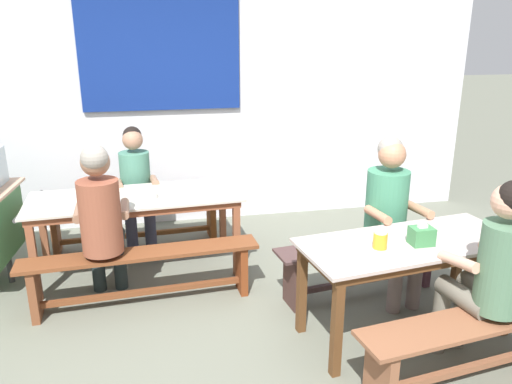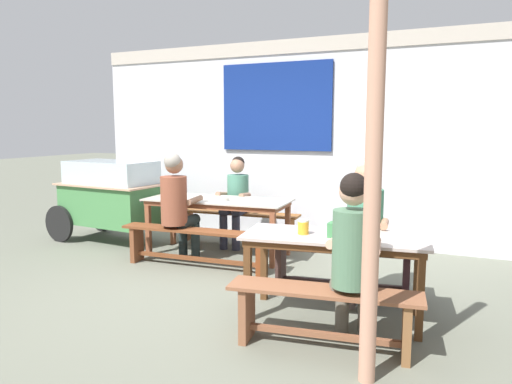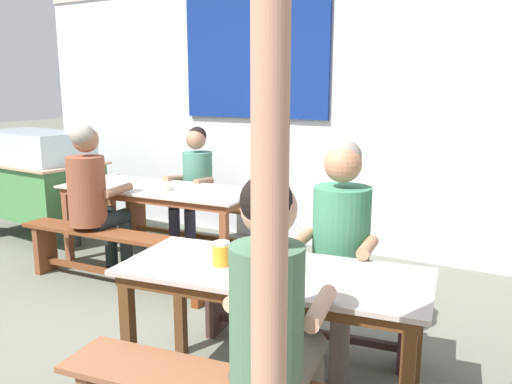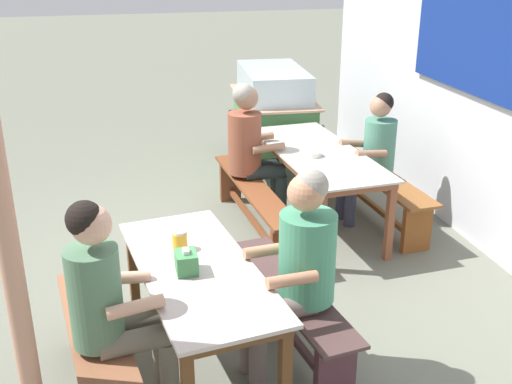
% 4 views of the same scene
% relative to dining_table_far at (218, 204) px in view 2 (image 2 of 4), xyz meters
% --- Properties ---
extents(ground_plane, '(40.00, 40.00, 0.00)m').
position_rel_dining_table_far_xyz_m(ground_plane, '(0.64, -1.21, -0.66)').
color(ground_plane, '#646758').
extents(backdrop_wall, '(6.59, 0.23, 2.88)m').
position_rel_dining_table_far_xyz_m(backdrop_wall, '(0.63, 1.29, 0.85)').
color(backdrop_wall, silver).
rests_on(backdrop_wall, ground_plane).
extents(dining_table_far, '(1.89, 0.85, 0.73)m').
position_rel_dining_table_far_xyz_m(dining_table_far, '(0.00, 0.00, 0.00)').
color(dining_table_far, '#BBB4A5').
rests_on(dining_table_far, ground_plane).
extents(dining_table_near, '(1.62, 0.85, 0.73)m').
position_rel_dining_table_far_xyz_m(dining_table_near, '(1.90, -1.41, -0.01)').
color(dining_table_near, '#BCACA5').
rests_on(dining_table_near, ground_plane).
extents(bench_far_back, '(1.82, 0.43, 0.46)m').
position_rel_dining_table_far_xyz_m(bench_far_back, '(-0.04, 0.62, -0.35)').
color(bench_far_back, brown).
rests_on(bench_far_back, ground_plane).
extents(bench_far_front, '(1.88, 0.37, 0.46)m').
position_rel_dining_table_far_xyz_m(bench_far_front, '(0.04, -0.62, -0.34)').
color(bench_far_front, brown).
rests_on(bench_far_front, ground_plane).
extents(bench_near_back, '(1.49, 0.49, 0.46)m').
position_rel_dining_table_far_xyz_m(bench_near_back, '(1.82, -0.80, -0.36)').
color(bench_near_back, '#45302E').
rests_on(bench_near_back, ground_plane).
extents(bench_near_front, '(1.45, 0.50, 0.46)m').
position_rel_dining_table_far_xyz_m(bench_near_front, '(1.98, -2.02, -0.35)').
color(bench_near_front, brown).
rests_on(bench_near_front, ground_plane).
extents(food_cart, '(1.87, 0.98, 1.17)m').
position_rel_dining_table_far_xyz_m(food_cart, '(-1.78, 0.06, 0.02)').
color(food_cart, '#448147').
rests_on(food_cart, ground_plane).
extents(person_center_facing, '(0.43, 0.53, 1.24)m').
position_rel_dining_table_far_xyz_m(person_center_facing, '(-0.01, 0.54, 0.04)').
color(person_center_facing, '#35374B').
rests_on(person_center_facing, ground_plane).
extents(person_near_front, '(0.43, 0.56, 1.33)m').
position_rel_dining_table_far_xyz_m(person_near_front, '(2.17, -1.92, 0.09)').
color(person_near_front, '#6A6558').
rests_on(person_near_front, ground_plane).
extents(person_left_back_turned, '(0.43, 0.55, 1.35)m').
position_rel_dining_table_far_xyz_m(person_left_back_turned, '(-0.24, -0.57, 0.11)').
color(person_left_back_turned, '#1F2828').
rests_on(person_left_back_turned, ground_plane).
extents(person_right_near_table, '(0.48, 0.58, 1.34)m').
position_rel_dining_table_far_xyz_m(person_right_near_table, '(2.03, -0.83, 0.10)').
color(person_right_near_table, '#6A5A55').
rests_on(person_right_near_table, ground_plane).
extents(tissue_box, '(0.15, 0.12, 0.15)m').
position_rel_dining_table_far_xyz_m(tissue_box, '(1.94, -1.48, 0.13)').
color(tissue_box, '#3D7F49').
rests_on(tissue_box, dining_table_near).
extents(condiment_jar, '(0.09, 0.09, 0.12)m').
position_rel_dining_table_far_xyz_m(condiment_jar, '(1.64, -1.48, 0.13)').
color(condiment_jar, gold).
rests_on(condiment_jar, dining_table_near).
extents(soup_bowl, '(0.15, 0.15, 0.05)m').
position_rel_dining_table_far_xyz_m(soup_bowl, '(0.12, -0.09, 0.10)').
color(soup_bowl, silver).
rests_on(soup_bowl, dining_table_far).
extents(wooden_support_post, '(0.11, 0.11, 2.58)m').
position_rel_dining_table_far_xyz_m(wooden_support_post, '(2.37, -2.35, 0.63)').
color(wooden_support_post, tan).
rests_on(wooden_support_post, ground_plane).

